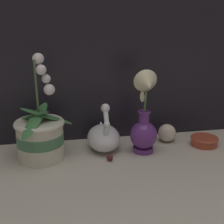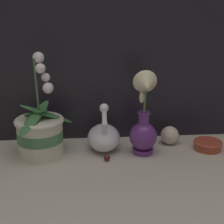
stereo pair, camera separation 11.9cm
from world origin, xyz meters
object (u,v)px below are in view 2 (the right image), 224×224
at_px(swan_figurine, 104,136).
at_px(glass_sphere, 170,135).
at_px(blue_vase, 144,124).
at_px(amber_dish, 208,144).
at_px(orchid_potted_plant, 40,132).

height_order(swan_figurine, glass_sphere, swan_figurine).
bearing_deg(swan_figurine, blue_vase, -20.55).
bearing_deg(amber_dish, swan_figurine, 174.97).
relative_size(glass_sphere, amber_dish, 0.67).
relative_size(blue_vase, amber_dish, 2.90).
bearing_deg(glass_sphere, orchid_potted_plant, -172.67).
height_order(swan_figurine, blue_vase, blue_vase).
height_order(orchid_potted_plant, glass_sphere, orchid_potted_plant).
distance_m(orchid_potted_plant, glass_sphere, 0.52).
xyz_separation_m(orchid_potted_plant, glass_sphere, (0.51, 0.07, -0.06)).
distance_m(orchid_potted_plant, amber_dish, 0.66).
distance_m(orchid_potted_plant, swan_figurine, 0.25).
relative_size(orchid_potted_plant, swan_figurine, 1.91).
distance_m(swan_figurine, glass_sphere, 0.28).
xyz_separation_m(blue_vase, amber_dish, (0.26, 0.02, -0.10)).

